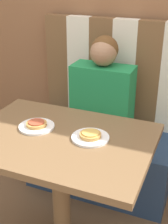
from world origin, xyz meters
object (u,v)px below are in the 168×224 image
(plate_right, at_px, (90,137))
(pizza_left, at_px, (36,124))
(plate_left, at_px, (37,126))
(pizza_right, at_px, (90,135))
(person, at_px, (103,90))

(plate_right, height_order, pizza_left, pizza_left)
(plate_left, distance_m, plate_right, 0.31)
(plate_left, relative_size, pizza_right, 1.74)
(person, xyz_separation_m, plate_left, (-0.16, -0.62, -0.01))
(plate_left, distance_m, pizza_right, 0.31)
(plate_left, bearing_deg, person, 76.05)
(pizza_left, bearing_deg, plate_right, -0.00)
(plate_right, xyz_separation_m, pizza_left, (-0.31, 0.00, 0.02))
(pizza_left, relative_size, pizza_right, 1.00)
(plate_right, bearing_deg, plate_left, 180.00)
(plate_left, xyz_separation_m, plate_right, (0.31, 0.00, 0.00))
(person, xyz_separation_m, pizza_right, (0.16, -0.62, 0.01))
(pizza_right, bearing_deg, person, 103.95)
(person, height_order, pizza_right, person)
(person, height_order, pizza_left, person)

